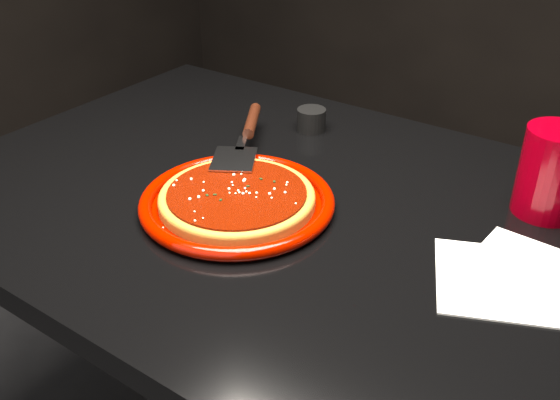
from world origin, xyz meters
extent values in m
cube|color=black|center=(0.00, 0.00, 0.38)|extent=(1.20, 0.80, 0.75)
cylinder|color=#760800|center=(-0.06, -0.07, 0.76)|extent=(0.36, 0.36, 0.02)
cylinder|color=#8B5E1F|center=(-0.06, -0.07, 0.76)|extent=(0.29, 0.29, 0.01)
torus|color=#8B5E1F|center=(-0.06, -0.07, 0.77)|extent=(0.29, 0.29, 0.02)
cylinder|color=#670F00|center=(-0.06, -0.07, 0.78)|extent=(0.26, 0.26, 0.01)
cylinder|color=#8B000D|center=(0.33, 0.19, 0.82)|extent=(0.13, 0.13, 0.14)
cube|color=white|center=(0.33, -0.02, 0.75)|extent=(0.21, 0.21, 0.00)
cube|color=white|center=(0.35, 0.03, 0.75)|extent=(0.14, 0.15, 0.00)
cylinder|color=black|center=(-0.13, 0.24, 0.77)|extent=(0.07, 0.07, 0.04)
camera|label=1|loc=(0.47, -0.71, 1.26)|focal=40.00mm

